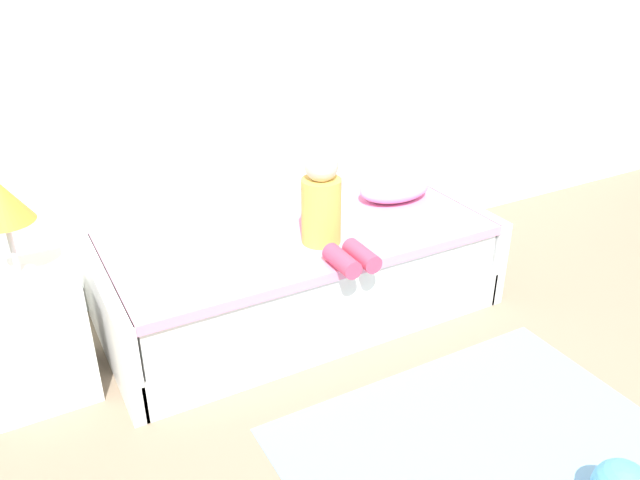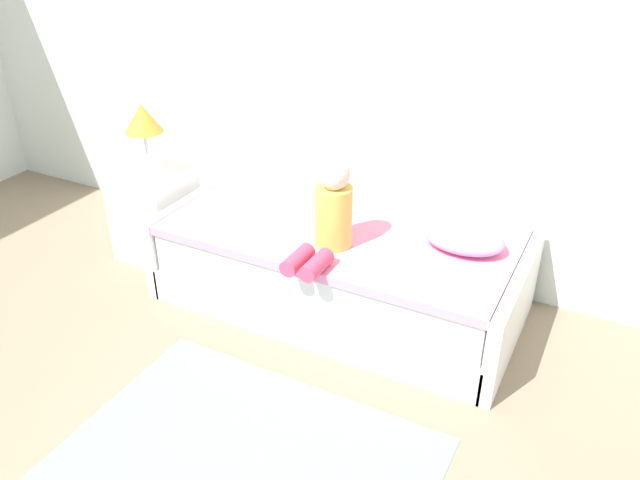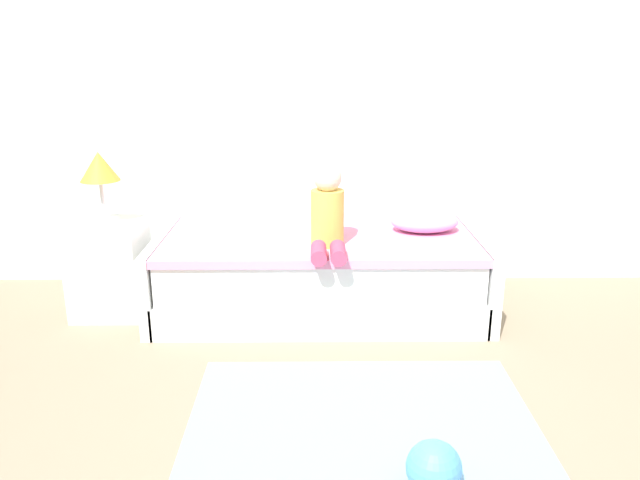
{
  "view_description": "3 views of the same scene",
  "coord_description": "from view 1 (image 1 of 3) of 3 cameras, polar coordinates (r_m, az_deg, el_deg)",
  "views": [
    {
      "loc": [
        -1.54,
        -0.71,
        1.98
      ],
      "look_at": [
        -0.2,
        1.75,
        0.55
      ],
      "focal_mm": 35.54,
      "sensor_mm": 36.0,
      "label": 1
    },
    {
      "loc": [
        1.19,
        -0.91,
        2.23
      ],
      "look_at": [
        -0.2,
        1.75,
        0.55
      ],
      "focal_mm": 35.85,
      "sensor_mm": 36.0,
      "label": 2
    },
    {
      "loc": [
        -0.23,
        -1.79,
        1.64
      ],
      "look_at": [
        -0.2,
        1.75,
        0.55
      ],
      "focal_mm": 34.66,
      "sensor_mm": 36.0,
      "label": 3
    }
  ],
  "objects": [
    {
      "name": "area_rug",
      "position": [
        2.86,
        14.08,
        -17.57
      ],
      "size": [
        1.6,
        1.1,
        0.01
      ],
      "primitive_type": "cube",
      "color": "#7AA8CC",
      "rests_on": "ground"
    },
    {
      "name": "nightstand",
      "position": [
        3.15,
        -24.32,
        -7.86
      ],
      "size": [
        0.44,
        0.44,
        0.6
      ],
      "primitive_type": "cube",
      "color": "white",
      "rests_on": "ground"
    },
    {
      "name": "child_figure",
      "position": [
        3.11,
        0.54,
        2.88
      ],
      "size": [
        0.2,
        0.51,
        0.5
      ],
      "color": "gold",
      "rests_on": "bed"
    },
    {
      "name": "bed",
      "position": [
        3.48,
        -1.98,
        -2.82
      ],
      "size": [
        2.11,
        1.0,
        0.5
      ],
      "color": "white",
      "rests_on": "ground"
    },
    {
      "name": "pillow",
      "position": [
        3.74,
        6.7,
        4.63
      ],
      "size": [
        0.44,
        0.3,
        0.13
      ],
      "primitive_type": "ellipsoid",
      "color": "#EA8CC6",
      "rests_on": "bed"
    },
    {
      "name": "table_lamp",
      "position": [
        2.87,
        -26.71,
        2.71
      ],
      "size": [
        0.24,
        0.24,
        0.45
      ],
      "color": "silver",
      "rests_on": "nightstand"
    },
    {
      "name": "wall_rear",
      "position": [
        3.69,
        -3.86,
        18.72
      ],
      "size": [
        7.2,
        0.1,
        2.9
      ],
      "primitive_type": "cube",
      "color": "silver",
      "rests_on": "ground"
    }
  ]
}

